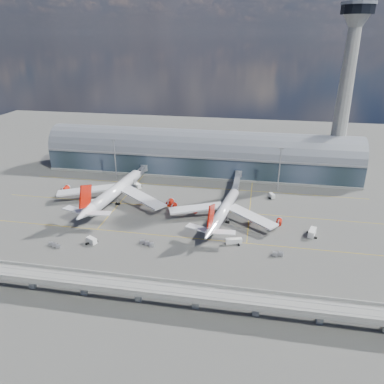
% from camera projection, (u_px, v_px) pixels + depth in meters
% --- Properties ---
extents(ground, '(500.00, 500.00, 0.00)m').
position_uv_depth(ground, '(174.00, 226.00, 179.32)').
color(ground, '#474744').
rests_on(ground, ground).
extents(taxi_lines, '(200.00, 80.12, 0.01)m').
position_uv_depth(taxi_lines, '(183.00, 206.00, 199.32)').
color(taxi_lines, gold).
rests_on(taxi_lines, ground).
extents(terminal, '(200.00, 30.00, 28.00)m').
position_uv_depth(terminal, '(200.00, 155.00, 245.43)').
color(terminal, '#212F37').
rests_on(terminal, ground).
extents(control_tower, '(19.00, 19.00, 103.00)m').
position_uv_depth(control_tower, '(345.00, 95.00, 220.12)').
color(control_tower, gray).
rests_on(control_tower, ground).
extents(guideway, '(220.00, 8.50, 7.20)m').
position_uv_depth(guideway, '(138.00, 288.00, 127.48)').
color(guideway, gray).
rests_on(guideway, ground).
extents(floodlight_mast_left, '(3.00, 0.70, 25.70)m').
position_uv_depth(floodlight_mast_left, '(115.00, 158.00, 231.98)').
color(floodlight_mast_left, gray).
rests_on(floodlight_mast_left, ground).
extents(floodlight_mast_right, '(3.00, 0.70, 25.70)m').
position_uv_depth(floodlight_mast_right, '(280.00, 168.00, 215.48)').
color(floodlight_mast_right, gray).
rests_on(floodlight_mast_right, ground).
extents(airliner_left, '(66.58, 70.02, 21.33)m').
position_uv_depth(airliner_left, '(113.00, 192.00, 201.27)').
color(airliner_left, white).
rests_on(airliner_left, ground).
extents(airliner_right, '(56.53, 59.13, 18.79)m').
position_uv_depth(airliner_right, '(223.00, 211.00, 182.79)').
color(airliner_right, white).
rests_on(airliner_right, ground).
extents(jet_bridge_left, '(4.40, 28.00, 7.25)m').
position_uv_depth(jet_bridge_left, '(139.00, 174.00, 231.02)').
color(jet_bridge_left, gray).
rests_on(jet_bridge_left, ground).
extents(jet_bridge_right, '(4.40, 32.00, 7.25)m').
position_uv_depth(jet_bridge_right, '(237.00, 181.00, 219.28)').
color(jet_bridge_right, gray).
rests_on(jet_bridge_right, ground).
extents(service_truck_0, '(5.04, 6.60, 2.66)m').
position_uv_depth(service_truck_0, '(94.00, 204.00, 199.50)').
color(service_truck_0, silver).
rests_on(service_truck_0, ground).
extents(service_truck_1, '(5.31, 4.25, 2.81)m').
position_uv_depth(service_truck_1, '(92.00, 241.00, 163.80)').
color(service_truck_1, silver).
rests_on(service_truck_1, ground).
extents(service_truck_2, '(7.36, 3.93, 2.56)m').
position_uv_depth(service_truck_2, '(234.00, 241.00, 163.63)').
color(service_truck_2, silver).
rests_on(service_truck_2, ground).
extents(service_truck_3, '(4.52, 7.28, 3.29)m').
position_uv_depth(service_truck_3, '(312.00, 233.00, 169.80)').
color(service_truck_3, silver).
rests_on(service_truck_3, ground).
extents(service_truck_4, '(3.63, 4.86, 2.56)m').
position_uv_depth(service_truck_4, '(272.00, 196.00, 209.09)').
color(service_truck_4, silver).
rests_on(service_truck_4, ground).
extents(service_truck_5, '(6.39, 5.86, 3.04)m').
position_uv_depth(service_truck_5, '(137.00, 186.00, 222.30)').
color(service_truck_5, silver).
rests_on(service_truck_5, ground).
extents(cargo_train_0, '(6.60, 3.50, 1.46)m').
position_uv_depth(cargo_train_0, '(55.00, 245.00, 161.59)').
color(cargo_train_0, gray).
rests_on(cargo_train_0, ground).
extents(cargo_train_1, '(7.37, 4.00, 1.63)m').
position_uv_depth(cargo_train_1, '(147.00, 243.00, 162.82)').
color(cargo_train_1, gray).
rests_on(cargo_train_1, ground).
extents(cargo_train_2, '(5.07, 2.47, 1.65)m').
position_uv_depth(cargo_train_2, '(278.00, 254.00, 154.84)').
color(cargo_train_2, gray).
rests_on(cargo_train_2, ground).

